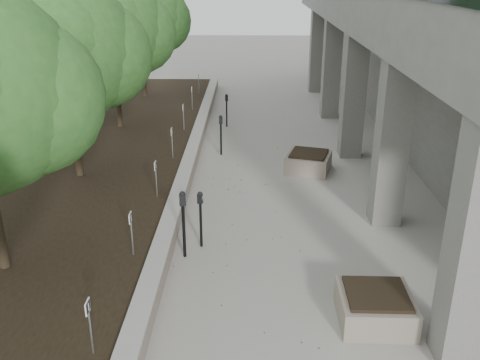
# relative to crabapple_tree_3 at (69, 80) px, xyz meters

# --- Properties ---
(retaining_wall) EXTENTS (0.39, 26.00, 0.50)m
(retaining_wall) POSITION_rel_crabapple_tree_3_xyz_m (2.97, 1.00, -2.87)
(retaining_wall) COLOR gray
(retaining_wall) RESTS_ON ground
(planting_bed) EXTENTS (7.00, 26.00, 0.40)m
(planting_bed) POSITION_rel_crabapple_tree_3_xyz_m (-0.70, 1.00, -2.92)
(planting_bed) COLOR black
(planting_bed) RESTS_ON ground
(crabapple_tree_3) EXTENTS (4.60, 4.00, 5.44)m
(crabapple_tree_3) POSITION_rel_crabapple_tree_3_xyz_m (0.00, 0.00, 0.00)
(crabapple_tree_3) COLOR #2B5F24
(crabapple_tree_3) RESTS_ON planting_bed
(crabapple_tree_4) EXTENTS (4.60, 4.00, 5.44)m
(crabapple_tree_4) POSITION_rel_crabapple_tree_3_xyz_m (0.00, 5.00, 0.00)
(crabapple_tree_4) COLOR #2B5F24
(crabapple_tree_4) RESTS_ON planting_bed
(crabapple_tree_5) EXTENTS (4.60, 4.00, 5.44)m
(crabapple_tree_5) POSITION_rel_crabapple_tree_3_xyz_m (0.00, 10.00, 0.00)
(crabapple_tree_5) COLOR #2B5F24
(crabapple_tree_5) RESTS_ON planting_bed
(parking_sign_2) EXTENTS (0.04, 0.22, 0.96)m
(parking_sign_2) POSITION_rel_crabapple_tree_3_xyz_m (2.45, -7.50, -2.24)
(parking_sign_2) COLOR black
(parking_sign_2) RESTS_ON planting_bed
(parking_sign_3) EXTENTS (0.04, 0.22, 0.96)m
(parking_sign_3) POSITION_rel_crabapple_tree_3_xyz_m (2.45, -4.50, -2.24)
(parking_sign_3) COLOR black
(parking_sign_3) RESTS_ON planting_bed
(parking_sign_4) EXTENTS (0.04, 0.22, 0.96)m
(parking_sign_4) POSITION_rel_crabapple_tree_3_xyz_m (2.45, -1.50, -2.24)
(parking_sign_4) COLOR black
(parking_sign_4) RESTS_ON planting_bed
(parking_sign_5) EXTENTS (0.04, 0.22, 0.96)m
(parking_sign_5) POSITION_rel_crabapple_tree_3_xyz_m (2.45, 1.50, -2.24)
(parking_sign_5) COLOR black
(parking_sign_5) RESTS_ON planting_bed
(parking_sign_6) EXTENTS (0.04, 0.22, 0.96)m
(parking_sign_6) POSITION_rel_crabapple_tree_3_xyz_m (2.45, 4.50, -2.24)
(parking_sign_6) COLOR black
(parking_sign_6) RESTS_ON planting_bed
(parking_sign_7) EXTENTS (0.04, 0.22, 0.96)m
(parking_sign_7) POSITION_rel_crabapple_tree_3_xyz_m (2.45, 7.50, -2.24)
(parking_sign_7) COLOR black
(parking_sign_7) RESTS_ON planting_bed
(parking_sign_8) EXTENTS (0.04, 0.22, 0.96)m
(parking_sign_8) POSITION_rel_crabapple_tree_3_xyz_m (2.45, 10.50, -2.24)
(parking_sign_8) COLOR black
(parking_sign_8) RESTS_ON planting_bed
(parking_meter_2) EXTENTS (0.16, 0.13, 1.36)m
(parking_meter_2) POSITION_rel_crabapple_tree_3_xyz_m (3.75, -3.40, -2.44)
(parking_meter_2) COLOR black
(parking_meter_2) RESTS_ON ground
(parking_meter_3) EXTENTS (0.18, 0.15, 1.56)m
(parking_meter_3) POSITION_rel_crabapple_tree_3_xyz_m (3.43, -3.86, -2.34)
(parking_meter_3) COLOR black
(parking_meter_3) RESTS_ON ground
(parking_meter_4) EXTENTS (0.16, 0.13, 1.38)m
(parking_meter_4) POSITION_rel_crabapple_tree_3_xyz_m (3.88, 2.96, -2.43)
(parking_meter_4) COLOR black
(parking_meter_4) RESTS_ON ground
(parking_meter_5) EXTENTS (0.14, 0.11, 1.32)m
(parking_meter_5) POSITION_rel_crabapple_tree_3_xyz_m (3.93, 6.37, -2.46)
(parking_meter_5) COLOR black
(parking_meter_5) RESTS_ON ground
(planter_front) EXTENTS (1.30, 1.30, 0.60)m
(planter_front) POSITION_rel_crabapple_tree_3_xyz_m (7.09, -6.07, -2.82)
(planter_front) COLOR gray
(planter_front) RESTS_ON ground
(planter_back) EXTENTS (1.59, 1.59, 0.60)m
(planter_back) POSITION_rel_crabapple_tree_3_xyz_m (6.67, 1.50, -2.82)
(planter_back) COLOR gray
(planter_back) RESTS_ON ground
(berry_scatter) EXTENTS (3.30, 14.10, 0.02)m
(berry_scatter) POSITION_rel_crabapple_tree_3_xyz_m (4.70, -3.00, -3.11)
(berry_scatter) COLOR maroon
(berry_scatter) RESTS_ON ground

